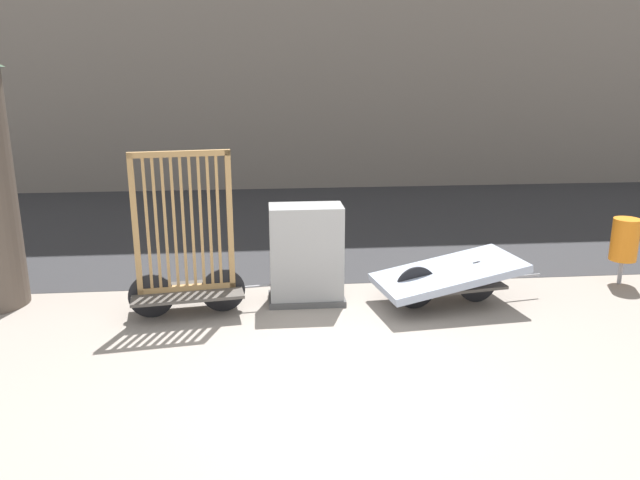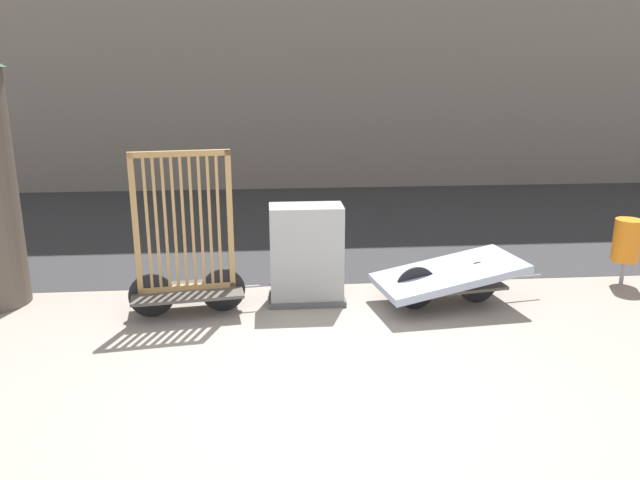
{
  "view_description": "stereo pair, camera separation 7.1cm",
  "coord_description": "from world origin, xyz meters",
  "px_view_note": "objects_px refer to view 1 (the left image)",
  "views": [
    {
      "loc": [
        -0.71,
        -5.52,
        3.1
      ],
      "look_at": [
        0.0,
        2.07,
        0.95
      ],
      "focal_mm": 35.0,
      "sensor_mm": 36.0,
      "label": 1
    },
    {
      "loc": [
        -0.64,
        -5.53,
        3.1
      ],
      "look_at": [
        0.0,
        2.07,
        0.95
      ],
      "focal_mm": 35.0,
      "sensor_mm": 36.0,
      "label": 2
    }
  ],
  "objects_px": {
    "bike_cart_with_mattress": "(448,276)",
    "trash_bin": "(625,240)",
    "utility_cabinet": "(306,257)",
    "bike_cart_with_bedframe": "(186,260)"
  },
  "relations": [
    {
      "from": "bike_cart_with_mattress",
      "to": "trash_bin",
      "type": "distance_m",
      "value": 2.84
    },
    {
      "from": "bike_cart_with_mattress",
      "to": "trash_bin",
      "type": "xyz_separation_m",
      "value": [
        2.77,
        0.59,
        0.25
      ]
    },
    {
      "from": "bike_cart_with_mattress",
      "to": "utility_cabinet",
      "type": "distance_m",
      "value": 1.89
    },
    {
      "from": "bike_cart_with_bedframe",
      "to": "trash_bin",
      "type": "bearing_deg",
      "value": -2.34
    },
    {
      "from": "bike_cart_with_mattress",
      "to": "utility_cabinet",
      "type": "height_order",
      "value": "utility_cabinet"
    },
    {
      "from": "bike_cart_with_bedframe",
      "to": "utility_cabinet",
      "type": "bearing_deg",
      "value": 3.19
    },
    {
      "from": "utility_cabinet",
      "to": "trash_bin",
      "type": "bearing_deg",
      "value": 3.6
    },
    {
      "from": "utility_cabinet",
      "to": "trash_bin",
      "type": "relative_size",
      "value": 1.36
    },
    {
      "from": "bike_cart_with_mattress",
      "to": "utility_cabinet",
      "type": "xyz_separation_m",
      "value": [
        -1.86,
        0.3,
        0.21
      ]
    },
    {
      "from": "bike_cart_with_mattress",
      "to": "bike_cart_with_bedframe",
      "type": "bearing_deg",
      "value": 170.33
    }
  ]
}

